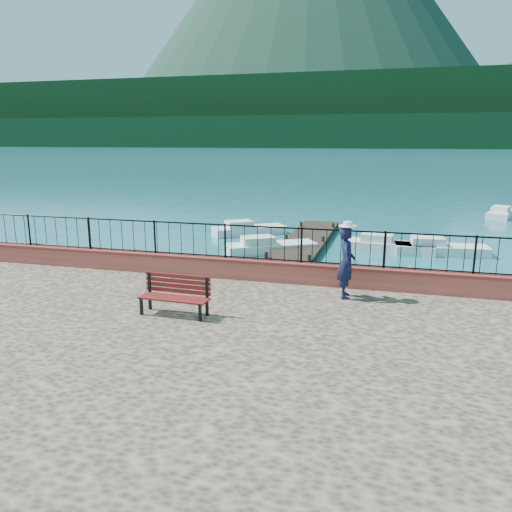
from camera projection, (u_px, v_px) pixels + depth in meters
The scene contains 14 objects.
ground at pixel (282, 385), 10.58m from camera, with size 2000.00×2000.00×0.00m, color #19596B.
parapet at pixel (312, 273), 13.71m from camera, with size 28.00×0.46×0.58m, color #C15F46.
railing at pixel (312, 246), 13.53m from camera, with size 27.00×0.05×0.95m, color black.
dock at pixel (296, 252), 22.32m from camera, with size 2.00×16.00×0.30m, color #2D231C.
far_forest at pixel (394, 132), 290.00m from camera, with size 900.00×60.00×18.00m, color black.
foothills at pixel (396, 114), 343.32m from camera, with size 900.00×120.00×44.00m, color black.
park_bench at pixel (175, 303), 11.28m from camera, with size 1.62×0.59×0.89m.
person at pixel (346, 262), 12.40m from camera, with size 0.66×0.43×1.81m, color black.
hat at pixel (348, 224), 12.18m from camera, with size 0.44×0.44×0.12m, color white.
boat_0 at pixel (271, 244), 22.89m from camera, with size 4.12×1.30×0.80m, color silver.
boat_1 at pixel (391, 243), 23.16m from camera, with size 4.08×1.30×0.80m, color silver.
boat_2 at pixel (441, 246), 22.50m from camera, with size 4.05×1.30×0.80m, color silver.
boat_3 at pixel (249, 227), 27.26m from camera, with size 3.96×1.30×0.80m, color silver.
boat_5 at pixel (502, 211), 33.39m from camera, with size 3.94×1.30×0.80m, color silver.
Camera 1 is at (2.05, -9.46, 5.10)m, focal length 35.00 mm.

